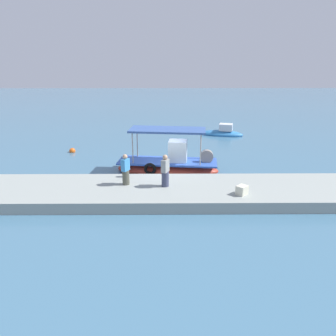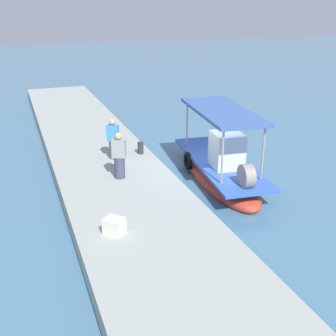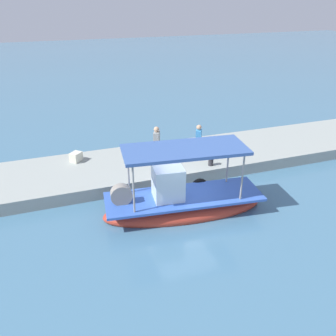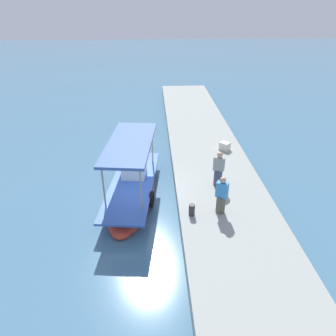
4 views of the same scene
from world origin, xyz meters
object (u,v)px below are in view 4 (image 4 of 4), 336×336
mooring_bollard (192,210)px  cargo_crate (225,146)px  fisherman_near_bollard (221,197)px  fisherman_by_crate (218,170)px  main_fishing_boat (133,186)px

mooring_bollard → cargo_crate: mooring_bollard is taller
fisherman_near_bollard → fisherman_by_crate: fisherman_by_crate is taller
fisherman_by_crate → cargo_crate: fisherman_by_crate is taller
main_fishing_boat → fisherman_by_crate: size_ratio=3.89×
fisherman_near_bollard → mooring_bollard: fisherman_near_bollard is taller
main_fishing_boat → fisherman_by_crate: 3.96m
mooring_bollard → fisherman_near_bollard: bearing=-83.2°
mooring_bollard → cargo_crate: 6.37m
fisherman_by_crate → mooring_bollard: bearing=146.5°
main_fishing_boat → fisherman_near_bollard: size_ratio=4.02×
mooring_bollard → fisherman_by_crate: bearing=-33.5°
main_fishing_boat → mooring_bollard: (-2.40, -2.43, 0.32)m
fisherman_by_crate → mooring_bollard: 2.65m
fisherman_near_bollard → cargo_crate: 5.89m
main_fishing_boat → fisherman_near_bollard: 4.32m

